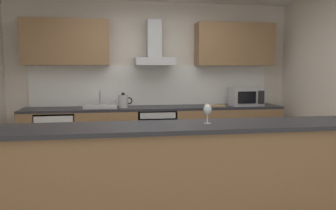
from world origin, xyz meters
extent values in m
cube|color=gray|center=(0.00, 0.00, -0.01)|extent=(5.66, 4.96, 0.02)
cube|color=silver|center=(0.00, 2.04, 1.30)|extent=(5.66, 0.12, 2.60)
cube|color=white|center=(0.00, 1.97, 1.23)|extent=(3.96, 0.02, 0.66)
cube|color=olive|center=(0.00, 1.66, 0.43)|extent=(4.10, 0.60, 0.86)
cube|color=#28282D|center=(0.00, 1.66, 0.88)|extent=(4.10, 0.60, 0.04)
cube|color=olive|center=(0.01, -0.74, 0.48)|extent=(3.25, 0.52, 0.95)
cube|color=#28282D|center=(0.01, -0.74, 0.97)|extent=(3.35, 0.64, 0.04)
cube|color=olive|center=(-1.37, 1.81, 1.91)|extent=(1.31, 0.32, 0.70)
cube|color=olive|center=(1.37, 1.81, 1.91)|extent=(1.31, 0.32, 0.70)
cube|color=slate|center=(0.00, 1.64, 0.46)|extent=(0.60, 0.56, 0.80)
cube|color=black|center=(0.00, 1.35, 0.40)|extent=(0.50, 0.02, 0.48)
cube|color=#B7BABC|center=(0.00, 1.35, 0.80)|extent=(0.54, 0.02, 0.09)
cylinder|color=#B7BABC|center=(0.00, 1.32, 0.64)|extent=(0.49, 0.02, 0.02)
cube|color=white|center=(-1.52, 1.64, 0.42)|extent=(0.58, 0.56, 0.85)
cube|color=silver|center=(-1.52, 1.35, 0.43)|extent=(0.55, 0.02, 0.80)
cylinder|color=#B7BABC|center=(-1.30, 1.33, 0.47)|extent=(0.02, 0.02, 0.38)
cube|color=#B7BABC|center=(1.50, 1.61, 1.05)|extent=(0.50, 0.36, 0.30)
cube|color=black|center=(1.44, 1.42, 1.05)|extent=(0.30, 0.02, 0.19)
cube|color=black|center=(1.68, 1.42, 1.05)|extent=(0.10, 0.01, 0.21)
cube|color=silver|center=(-0.86, 1.64, 0.92)|extent=(0.50, 0.40, 0.04)
cylinder|color=#B7BABC|center=(-0.86, 1.77, 1.03)|extent=(0.03, 0.03, 0.26)
cylinder|color=#B7BABC|center=(-0.86, 1.69, 1.15)|extent=(0.03, 0.16, 0.03)
cylinder|color=#B7BABC|center=(-0.51, 1.60, 1.00)|extent=(0.15, 0.15, 0.20)
sphere|color=black|center=(-0.51, 1.60, 1.11)|extent=(0.06, 0.06, 0.06)
cone|color=#B7BABC|center=(-0.61, 1.60, 1.04)|extent=(0.09, 0.04, 0.07)
torus|color=black|center=(-0.42, 1.60, 1.01)|extent=(0.11, 0.02, 0.11)
cube|color=#B7BABC|center=(0.00, 1.74, 1.62)|extent=(0.62, 0.45, 0.12)
cube|color=#B7BABC|center=(0.00, 1.79, 1.98)|extent=(0.22, 0.22, 0.60)
cylinder|color=silver|center=(0.17, -0.72, 1.00)|extent=(0.07, 0.07, 0.01)
cylinder|color=silver|center=(0.17, -0.72, 1.05)|extent=(0.01, 0.01, 0.09)
ellipsoid|color=silver|center=(0.17, -0.72, 1.12)|extent=(0.08, 0.08, 0.10)
cube|color=tan|center=(0.97, 1.61, 0.91)|extent=(0.38, 0.29, 0.02)
camera|label=1|loc=(-0.70, -3.74, 1.48)|focal=36.70mm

